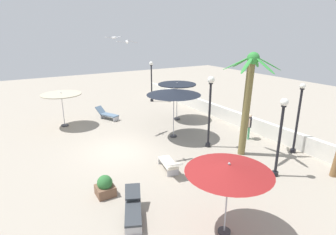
{
  "coord_description": "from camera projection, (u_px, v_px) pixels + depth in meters",
  "views": [
    {
      "loc": [
        13.13,
        -4.76,
        6.24
      ],
      "look_at": [
        0.0,
        2.93,
        1.4
      ],
      "focal_mm": 29.44,
      "sensor_mm": 36.0,
      "label": 1
    }
  ],
  "objects": [
    {
      "name": "palm_tree_1",
      "position": [
        248.0,
        94.0,
        13.48
      ],
      "size": [
        2.77,
        2.55,
        5.28
      ],
      "color": "brown",
      "rests_on": "ground_plane"
    },
    {
      "name": "lamp_post_0",
      "position": [
        298.0,
        117.0,
        14.12
      ],
      "size": [
        0.28,
        0.28,
        3.74
      ],
      "color": "black",
      "rests_on": "ground_plane"
    },
    {
      "name": "guest_0",
      "position": [
        249.0,
        124.0,
        16.28
      ],
      "size": [
        0.42,
        0.44,
        1.54
      ],
      "color": "#3F8C59",
      "rests_on": "ground_plane"
    },
    {
      "name": "patio_umbrella_0",
      "position": [
        174.0,
        92.0,
        16.04
      ],
      "size": [
        3.19,
        3.19,
        3.04
      ],
      "color": "#333338",
      "rests_on": "ground_plane"
    },
    {
      "name": "seagull_1",
      "position": [
        127.0,
        42.0,
        12.32
      ],
      "size": [
        0.39,
        0.95,
        0.15
      ],
      "color": "white"
    },
    {
      "name": "lamp_post_1",
      "position": [
        210.0,
        104.0,
        14.7
      ],
      "size": [
        0.38,
        0.38,
        3.96
      ],
      "color": "black",
      "rests_on": "ground_plane"
    },
    {
      "name": "lamp_post_3",
      "position": [
        151.0,
        78.0,
        24.62
      ],
      "size": [
        0.34,
        0.34,
        3.61
      ],
      "color": "black",
      "rests_on": "ground_plane"
    },
    {
      "name": "lounge_chair_1",
      "position": [
        133.0,
        207.0,
        9.49
      ],
      "size": [
        1.91,
        1.23,
        0.82
      ],
      "color": "#B7B7BC",
      "rests_on": "ground_plane"
    },
    {
      "name": "patio_umbrella_2",
      "position": [
        229.0,
        169.0,
        8.2
      ],
      "size": [
        2.66,
        2.66,
        2.5
      ],
      "color": "#333338",
      "rests_on": "ground_plane"
    },
    {
      "name": "lounge_chair_2",
      "position": [
        170.0,
        164.0,
        12.6
      ],
      "size": [
        1.92,
        0.89,
        0.82
      ],
      "color": "#B7B7BC",
      "rests_on": "ground_plane"
    },
    {
      "name": "patio_umbrella_3",
      "position": [
        177.0,
        86.0,
        19.44
      ],
      "size": [
        2.68,
        2.68,
        2.74
      ],
      "color": "#333338",
      "rests_on": "ground_plane"
    },
    {
      "name": "patio_umbrella_1",
      "position": [
        61.0,
        96.0,
        18.14
      ],
      "size": [
        2.59,
        2.59,
        2.35
      ],
      "color": "#333338",
      "rests_on": "ground_plane"
    },
    {
      "name": "lounge_chair_0",
      "position": [
        107.0,
        114.0,
        20.14
      ],
      "size": [
        1.94,
        1.33,
        0.84
      ],
      "color": "#B7B7BC",
      "rests_on": "ground_plane"
    },
    {
      "name": "seagull_0",
      "position": [
        113.0,
        38.0,
        15.79
      ],
      "size": [
        0.52,
        1.09,
        0.14
      ],
      "color": "white"
    },
    {
      "name": "lamp_post_2",
      "position": [
        280.0,
        132.0,
        11.73
      ],
      "size": [
        0.34,
        0.34,
        3.58
      ],
      "color": "black",
      "rests_on": "ground_plane"
    },
    {
      "name": "boundary_wall",
      "position": [
        236.0,
        118.0,
        18.87
      ],
      "size": [
        25.2,
        0.3,
        0.92
      ],
      "primitive_type": "cube",
      "color": "silver",
      "rests_on": "ground_plane"
    },
    {
      "name": "planter",
      "position": [
        105.0,
        186.0,
        10.8
      ],
      "size": [
        0.7,
        0.7,
        0.85
      ],
      "color": "brown",
      "rests_on": "ground_plane"
    },
    {
      "name": "ground_plane",
      "position": [
        122.0,
        150.0,
        14.97
      ],
      "size": [
        56.0,
        56.0,
        0.0
      ],
      "primitive_type": "plane",
      "color": "#9E9384"
    }
  ]
}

